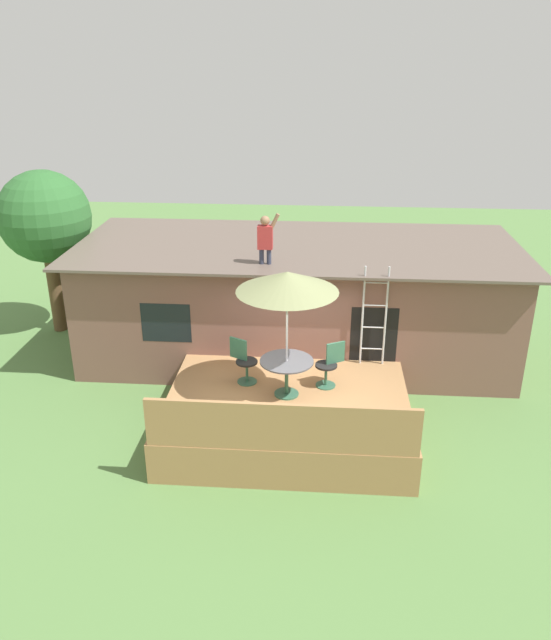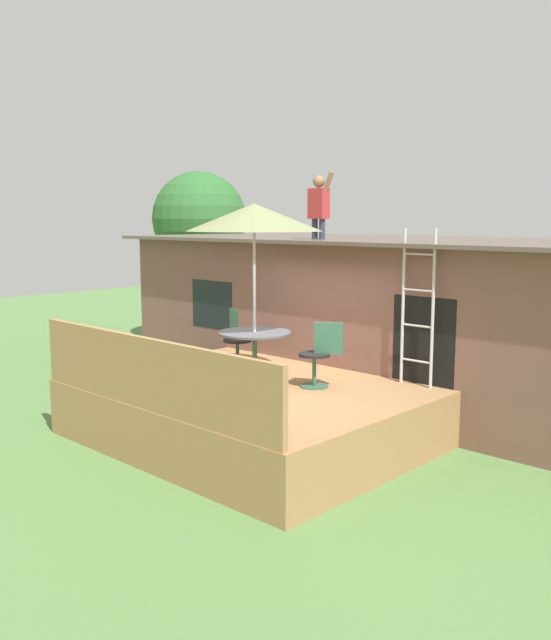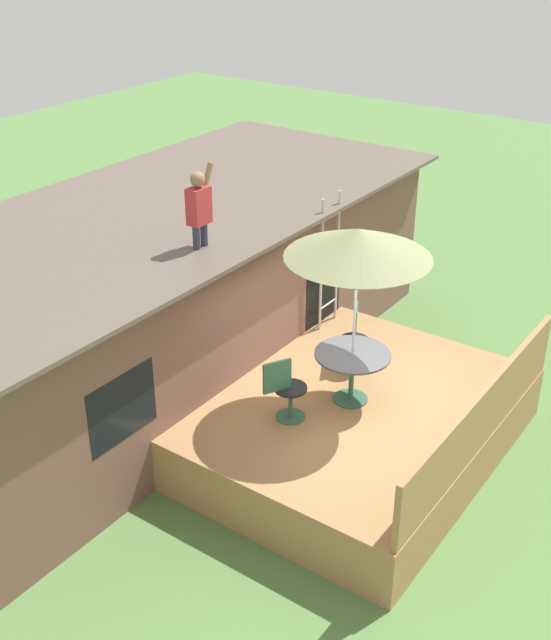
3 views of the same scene
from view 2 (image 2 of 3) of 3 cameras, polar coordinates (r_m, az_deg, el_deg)
The scene contains 11 objects.
ground_plane at distance 10.00m, azimuth -1.63°, elevation -9.78°, with size 40.00×40.00×0.00m, color #567F42.
house at distance 12.42m, azimuth 10.20°, elevation 0.32°, with size 10.50×4.50×2.79m.
deck at distance 9.88m, azimuth -1.64°, elevation -7.57°, with size 4.70×3.84×0.80m, color #A87A4C.
deck_railing at distance 8.50m, azimuth -10.67°, elevation -4.45°, with size 4.60×0.08×0.90m, color #A87A4C.
patio_table at distance 9.68m, azimuth -1.75°, elevation -1.92°, with size 1.04×1.04×0.74m.
patio_umbrella at distance 9.53m, azimuth -1.80°, elevation 8.57°, with size 1.90×1.90×2.54m.
step_ladder at distance 9.67m, azimuth 11.81°, elevation 0.98°, with size 0.52×0.04×2.20m.
person_figure at distance 11.47m, azimuth 3.67°, elevation 9.78°, with size 0.47×0.20×1.11m.
patio_chair_left at distance 10.67m, azimuth -3.31°, elevation -1.67°, with size 0.58×0.44×0.92m.
patio_chair_right at distance 9.48m, azimuth 3.70°, elevation -2.95°, with size 0.58×0.44×0.92m.
backyard_tree at distance 17.31m, azimuth -6.40°, elevation 8.27°, with size 2.35×2.35×4.31m.
Camera 2 is at (6.74, -6.69, 3.12)m, focal length 38.26 mm.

